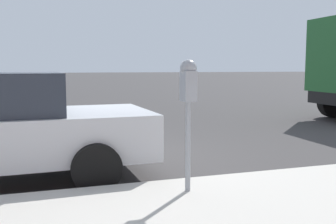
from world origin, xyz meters
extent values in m
plane|color=#3D3A3A|center=(0.00, 0.00, 0.00)|extent=(220.00, 220.00, 0.00)
cylinder|color=gray|center=(-2.70, -0.57, 0.68)|extent=(0.06, 0.06, 1.04)
cube|color=gray|center=(-2.70, -0.57, 1.37)|extent=(0.20, 0.14, 0.34)
sphere|color=gray|center=(-2.70, -0.57, 1.58)|extent=(0.19, 0.19, 0.19)
cube|color=gold|center=(-2.60, -0.57, 1.33)|extent=(0.01, 0.11, 0.12)
cube|color=black|center=(-2.60, -0.57, 1.45)|extent=(0.01, 0.10, 0.08)
cylinder|color=black|center=(-0.18, 0.42, 0.32)|extent=(0.24, 0.65, 0.64)
cylinder|color=black|center=(-1.94, 0.37, 0.32)|extent=(0.24, 0.65, 0.64)
cylinder|color=black|center=(3.38, -7.83, 0.52)|extent=(0.33, 1.05, 1.04)
camera|label=1|loc=(-6.82, 1.00, 1.59)|focal=42.00mm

